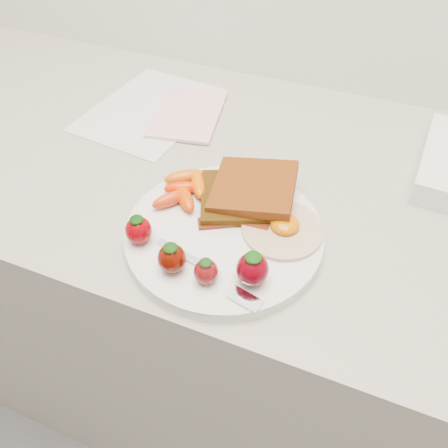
% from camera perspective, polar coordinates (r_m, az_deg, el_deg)
% --- Properties ---
extents(counter, '(2.00, 0.60, 0.90)m').
position_cam_1_polar(counter, '(1.06, 3.05, -12.32)').
color(counter, gray).
rests_on(counter, ground).
extents(plate, '(0.27, 0.27, 0.02)m').
position_cam_1_polar(plate, '(0.60, 0.00, -1.25)').
color(plate, white).
rests_on(plate, counter).
extents(toast_lower, '(0.14, 0.14, 0.01)m').
position_cam_1_polar(toast_lower, '(0.63, 1.91, 3.53)').
color(toast_lower, black).
rests_on(toast_lower, plate).
extents(toast_upper, '(0.13, 0.13, 0.03)m').
position_cam_1_polar(toast_upper, '(0.62, 3.93, 4.88)').
color(toast_upper, '#43240A').
rests_on(toast_upper, toast_lower).
extents(fried_egg, '(0.13, 0.13, 0.02)m').
position_cam_1_polar(fried_egg, '(0.59, 7.72, -0.49)').
color(fried_egg, beige).
rests_on(fried_egg, plate).
extents(bacon_strips, '(0.10, 0.08, 0.01)m').
position_cam_1_polar(bacon_strips, '(0.60, 1.49, 0.81)').
color(bacon_strips, '#48140C').
rests_on(bacon_strips, plate).
extents(baby_carrots, '(0.08, 0.11, 0.02)m').
position_cam_1_polar(baby_carrots, '(0.64, -5.21, 4.62)').
color(baby_carrots, red).
rests_on(baby_carrots, plate).
extents(strawberries, '(0.20, 0.06, 0.05)m').
position_cam_1_polar(strawberries, '(0.53, -3.70, -4.26)').
color(strawberries, '#790006').
rests_on(strawberries, plate).
extents(fork, '(0.16, 0.06, 0.00)m').
position_cam_1_polar(fork, '(0.54, -1.46, -6.70)').
color(fork, white).
rests_on(fork, plate).
extents(paper_sheet, '(0.22, 0.28, 0.00)m').
position_cam_1_polar(paper_sheet, '(0.87, -9.59, 14.53)').
color(paper_sheet, silver).
rests_on(paper_sheet, counter).
extents(notepad, '(0.15, 0.19, 0.01)m').
position_cam_1_polar(notepad, '(0.84, -4.75, 14.15)').
color(notepad, beige).
rests_on(notepad, paper_sheet).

